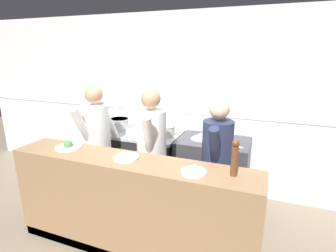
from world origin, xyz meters
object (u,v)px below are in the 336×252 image
(chef_line, at_px, (216,164))
(mixing_bowl_steel, at_px, (201,136))
(plated_dish_appetiser, at_px, (126,157))
(oven_range, at_px, (142,161))
(pepper_mill, at_px, (235,157))
(chefs_knife, at_px, (228,144))
(chef_head_cook, at_px, (98,143))
(chef_sous, at_px, (152,152))
(plated_dish_main, at_px, (68,146))
(plated_dish_dessert, at_px, (194,171))
(sauce_pot, at_px, (140,127))
(stock_pot, at_px, (119,124))
(braising_pot, at_px, (166,130))

(chef_line, bearing_deg, mixing_bowl_steel, 114.43)
(plated_dish_appetiser, distance_m, chef_line, 0.98)
(oven_range, distance_m, pepper_mill, 2.05)
(pepper_mill, distance_m, chef_line, 0.66)
(chef_line, bearing_deg, chefs_knife, 84.63)
(chef_head_cook, bearing_deg, pepper_mill, -2.63)
(chef_head_cook, height_order, chef_sous, chef_sous)
(plated_dish_main, height_order, chef_head_cook, chef_head_cook)
(plated_dish_main, bearing_deg, plated_dish_dessert, -3.67)
(pepper_mill, distance_m, chef_sous, 1.12)
(oven_range, height_order, plated_dish_main, plated_dish_main)
(plated_dish_appetiser, bearing_deg, chef_sous, 83.16)
(sauce_pot, distance_m, chef_sous, 0.82)
(oven_range, height_order, chef_head_cook, chef_head_cook)
(sauce_pot, bearing_deg, chef_head_cook, -118.31)
(stock_pot, height_order, pepper_mill, pepper_mill)
(braising_pot, relative_size, plated_dish_main, 0.90)
(chef_line, bearing_deg, chef_head_cook, 176.98)
(braising_pot, relative_size, chef_line, 0.16)
(mixing_bowl_steel, relative_size, plated_dish_main, 1.07)
(stock_pot, xyz_separation_m, chef_head_cook, (0.08, -0.67, -0.08))
(chef_line, bearing_deg, braising_pot, 140.30)
(sauce_pot, bearing_deg, plated_dish_dessert, -46.70)
(mixing_bowl_steel, height_order, pepper_mill, pepper_mill)
(mixing_bowl_steel, distance_m, plated_dish_main, 1.68)
(chef_line, bearing_deg, plated_dish_dessert, -100.40)
(plated_dish_main, distance_m, chef_sous, 0.92)
(sauce_pot, height_order, pepper_mill, pepper_mill)
(chef_head_cook, bearing_deg, mixing_bowl_steel, 42.56)
(plated_dish_main, xyz_separation_m, plated_dish_dessert, (1.44, -0.09, -0.00))
(pepper_mill, relative_size, chef_sous, 0.19)
(sauce_pot, relative_size, plated_dish_appetiser, 1.11)
(stock_pot, height_order, sauce_pot, sauce_pot)
(chef_head_cook, bearing_deg, chefs_knife, 33.62)
(chef_sous, bearing_deg, plated_dish_appetiser, -112.41)
(stock_pot, xyz_separation_m, braising_pot, (0.79, -0.05, -0.01))
(chef_sous, bearing_deg, oven_range, 109.76)
(chefs_knife, bearing_deg, oven_range, 175.79)
(stock_pot, distance_m, sauce_pot, 0.40)
(pepper_mill, relative_size, chef_head_cook, 0.19)
(plated_dish_appetiser, distance_m, plated_dish_dessert, 0.72)
(chef_sous, bearing_deg, mixing_bowl_steel, 45.12)
(chefs_knife, distance_m, plated_dish_main, 1.90)
(chef_line, bearing_deg, plated_dish_main, -163.90)
(chef_head_cook, bearing_deg, sauce_pot, 75.93)
(oven_range, relative_size, pepper_mill, 3.64)
(sauce_pot, distance_m, chef_line, 1.37)
(plated_dish_dessert, bearing_deg, stock_pot, 139.93)
(chefs_knife, height_order, chef_head_cook, chef_head_cook)
(stock_pot, height_order, chef_sous, chef_sous)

